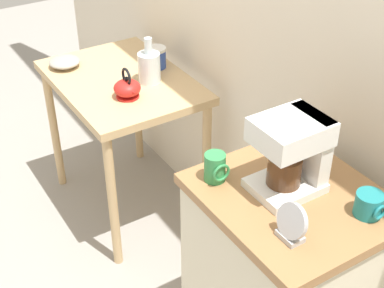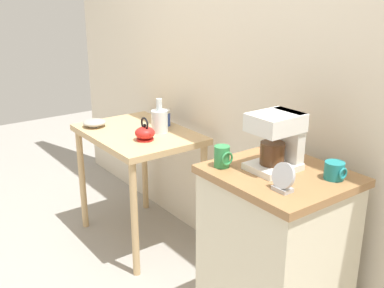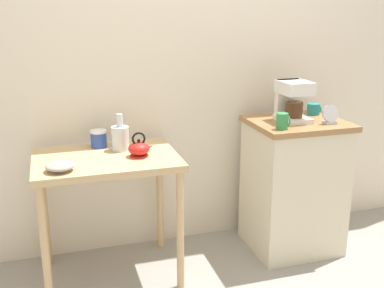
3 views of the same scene
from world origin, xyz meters
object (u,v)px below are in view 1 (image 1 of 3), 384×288
object	(u,v)px
mug_tall_green	(215,168)
table_clock	(291,224)
bowl_stoneware	(65,62)
coffee_maker	(294,151)
mug_dark_teal	(369,205)
canister_enamel	(156,57)
glass_carafe_vase	(149,66)
teakettle	(127,88)

from	to	relation	value
mug_tall_green	table_clock	size ratio (longest dim) A/B	0.82
bowl_stoneware	table_clock	bearing A→B (deg)	1.77
coffee_maker	mug_dark_teal	size ratio (longest dim) A/B	2.82
canister_enamel	coffee_maker	size ratio (longest dim) A/B	0.41
glass_carafe_vase	mug_tall_green	distance (m)	0.98
canister_enamel	glass_carafe_vase	bearing A→B (deg)	-40.91
mug_dark_teal	mug_tall_green	distance (m)	0.49
teakettle	canister_enamel	xyz separation A→B (m)	(-0.20, 0.26, 0.01)
bowl_stoneware	mug_tall_green	xyz separation A→B (m)	(1.31, 0.02, 0.14)
glass_carafe_vase	mug_tall_green	xyz separation A→B (m)	(0.94, -0.26, 0.09)
teakettle	mug_tall_green	bearing A→B (deg)	-6.83
mug_tall_green	bowl_stoneware	bearing A→B (deg)	-178.94
coffee_maker	glass_carafe_vase	bearing A→B (deg)	175.95
glass_carafe_vase	mug_dark_teal	world-z (taller)	glass_carafe_vase
coffee_maker	mug_tall_green	xyz separation A→B (m)	(-0.16, -0.18, -0.09)
table_clock	bowl_stoneware	bearing A→B (deg)	-178.23
coffee_maker	mug_tall_green	world-z (taller)	coffee_maker
bowl_stoneware	mug_dark_teal	xyz separation A→B (m)	(1.70, 0.32, 0.13)
table_clock	teakettle	bearing A→B (deg)	176.40
bowl_stoneware	canister_enamel	size ratio (longest dim) A/B	1.46
teakettle	mug_tall_green	world-z (taller)	mug_tall_green
bowl_stoneware	canister_enamel	bearing A→B (deg)	57.66
bowl_stoneware	coffee_maker	distance (m)	1.50
canister_enamel	table_clock	distance (m)	1.45
glass_carafe_vase	table_clock	bearing A→B (deg)	-10.36
canister_enamel	coffee_maker	bearing A→B (deg)	-8.42
teakettle	coffee_maker	xyz separation A→B (m)	(1.02, 0.08, 0.22)
teakettle	glass_carafe_vase	bearing A→B (deg)	117.84
mug_dark_teal	table_clock	world-z (taller)	table_clock
bowl_stoneware	canister_enamel	distance (m)	0.46
glass_carafe_vase	mug_tall_green	bearing A→B (deg)	-15.57
mug_dark_teal	table_clock	bearing A→B (deg)	-99.46
bowl_stoneware	mug_tall_green	bearing A→B (deg)	1.06
bowl_stoneware	glass_carafe_vase	bearing A→B (deg)	38.12
mug_tall_green	table_clock	xyz separation A→B (m)	(0.35, 0.03, 0.00)
mug_dark_teal	glass_carafe_vase	bearing A→B (deg)	-178.58
canister_enamel	mug_dark_teal	world-z (taller)	mug_dark_teal
mug_dark_teal	table_clock	size ratio (longest dim) A/B	0.76
teakettle	mug_tall_green	size ratio (longest dim) A/B	1.54
mug_tall_green	teakettle	bearing A→B (deg)	173.17
canister_enamel	mug_tall_green	distance (m)	1.13
mug_dark_teal	coffee_maker	bearing A→B (deg)	-154.26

